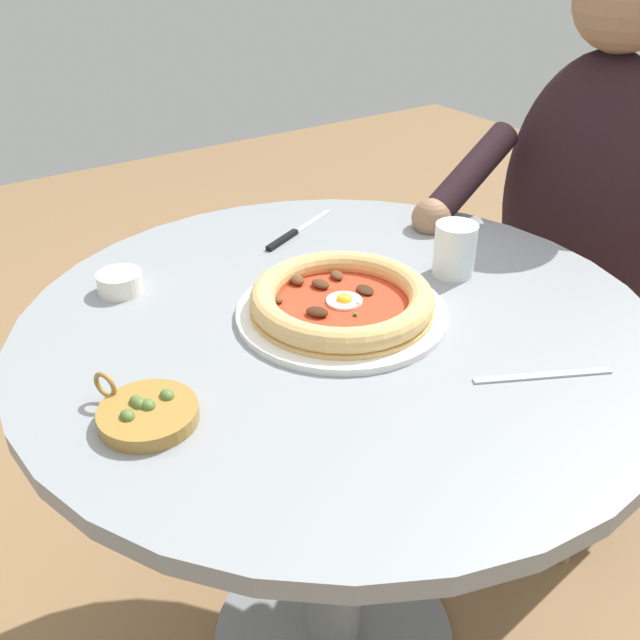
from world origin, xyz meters
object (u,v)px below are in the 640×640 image
pizza_on_plate (341,302)px  fork_utensil (543,376)px  olive_pan (147,413)px  diner_person (564,299)px  water_glass (454,253)px  cafe_chair_diner (598,290)px  steak_knife (291,235)px  ramekin_capers (120,282)px  dining_table (337,416)px

pizza_on_plate → fork_utensil: pizza_on_plate is taller
olive_pan → diner_person: diner_person is taller
water_glass → cafe_chair_diner: (-0.08, 0.55, -0.27)m
steak_knife → olive_pan: (0.33, -0.40, 0.01)m
ramekin_capers → diner_person: (0.17, 0.86, -0.22)m
steak_knife → fork_utensil: 0.53m
pizza_on_plate → diner_person: size_ratio=0.25×
water_glass → cafe_chair_diner: size_ratio=0.10×
dining_table → cafe_chair_diner: bearing=96.7°
dining_table → diner_person: 0.64m
ramekin_capers → steak_knife: bearing=94.9°
steak_knife → olive_pan: 0.52m
cafe_chair_diner → ramekin_capers: bearing=-98.6°
olive_pan → water_glass: bearing=97.8°
steak_knife → olive_pan: bearing=-50.1°
dining_table → fork_utensil: 0.34m
dining_table → water_glass: bearing=91.9°
dining_table → water_glass: 0.31m
ramekin_capers → diner_person: size_ratio=0.06×
water_glass → ramekin_capers: 0.51m
olive_pan → cafe_chair_diner: size_ratio=0.16×
cafe_chair_diner → steak_knife: bearing=-104.6°
water_glass → cafe_chair_diner: bearing=98.7°
dining_table → water_glass: (-0.01, 0.22, 0.21)m
diner_person → cafe_chair_diner: (-0.01, 0.14, -0.03)m
dining_table → ramekin_capers: size_ratio=13.63×
pizza_on_plate → water_glass: water_glass is taller
olive_pan → diner_person: size_ratio=0.11×
ramekin_capers → water_glass: bearing=62.5°
water_glass → olive_pan: 0.54m
water_glass → olive_pan: water_glass is taller
water_glass → diner_person: diner_person is taller
pizza_on_plate → diner_person: diner_person is taller
dining_table → fork_utensil: fork_utensil is taller
pizza_on_plate → cafe_chair_diner: size_ratio=0.37×
ramekin_capers → olive_pan: 0.32m
pizza_on_plate → olive_pan: size_ratio=2.25×
cafe_chair_diner → olive_pan: bearing=-81.8°
olive_pan → cafe_chair_diner: bearing=98.2°
cafe_chair_diner → water_glass: bearing=-81.3°
water_glass → diner_person: bearing=99.6°
pizza_on_plate → fork_utensil: 0.29m
dining_table → pizza_on_plate: pizza_on_plate is taller
steak_knife → ramekin_capers: (0.03, -0.32, 0.01)m
pizza_on_plate → water_glass: (-0.01, 0.22, 0.02)m
water_glass → ramekin_capers: size_ratio=1.25×
steak_knife → diner_person: 0.61m
ramekin_capers → cafe_chair_diner: size_ratio=0.08×
diner_person → steak_knife: bearing=-109.5°
ramekin_capers → pizza_on_plate: bearing=43.9°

